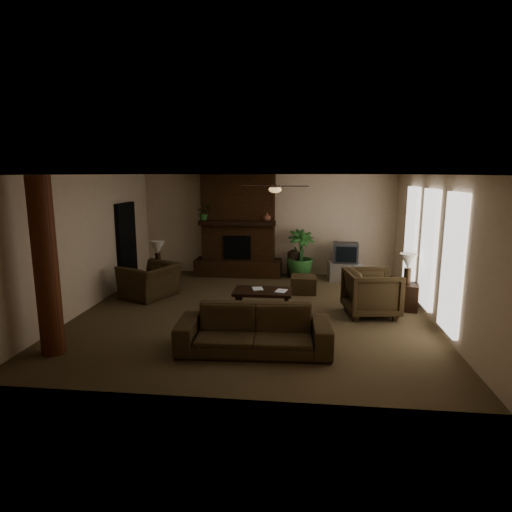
# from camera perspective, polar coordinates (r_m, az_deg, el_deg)

# --- Properties ---
(room_shell) EXTENTS (7.00, 7.00, 7.00)m
(room_shell) POSITION_cam_1_polar(r_m,az_deg,el_deg) (8.59, -0.29, 1.46)
(room_shell) COLOR brown
(room_shell) RESTS_ON ground
(fireplace) EXTENTS (2.40, 0.70, 2.80)m
(fireplace) POSITION_cam_1_polar(r_m,az_deg,el_deg) (11.89, -2.37, 2.92)
(fireplace) COLOR #422511
(fireplace) RESTS_ON ground
(windows) EXTENTS (0.08, 3.65, 2.35)m
(windows) POSITION_cam_1_polar(r_m,az_deg,el_deg) (9.09, 22.01, 0.86)
(windows) COLOR white
(windows) RESTS_ON ground
(log_column) EXTENTS (0.36, 0.36, 2.80)m
(log_column) POSITION_cam_1_polar(r_m,az_deg,el_deg) (7.32, -26.25, -1.38)
(log_column) COLOR #5F2D17
(log_column) RESTS_ON ground
(doorway) EXTENTS (0.10, 1.00, 2.10)m
(doorway) POSITION_cam_1_polar(r_m,az_deg,el_deg) (11.27, -16.87, 1.46)
(doorway) COLOR black
(doorway) RESTS_ON ground
(ceiling_fan) EXTENTS (1.35, 1.35, 0.37)m
(ceiling_fan) POSITION_cam_1_polar(r_m,az_deg,el_deg) (8.74, 2.57, 9.06)
(ceiling_fan) COLOR #302215
(ceiling_fan) RESTS_ON ceiling
(sofa) EXTENTS (2.48, 0.83, 0.96)m
(sofa) POSITION_cam_1_polar(r_m,az_deg,el_deg) (6.91, -0.26, -8.84)
(sofa) COLOR #3E2F1A
(sofa) RESTS_ON ground
(armchair_left) EXTENTS (1.18, 1.39, 1.03)m
(armchair_left) POSITION_cam_1_polar(r_m,az_deg,el_deg) (10.13, -13.92, -2.51)
(armchair_left) COLOR #3E2F1A
(armchair_left) RESTS_ON ground
(armchair_right) EXTENTS (1.06, 1.12, 1.02)m
(armchair_right) POSITION_cam_1_polar(r_m,az_deg,el_deg) (8.90, 15.19, -4.47)
(armchair_right) COLOR #3E2F1A
(armchair_right) RESTS_ON ground
(coffee_table) EXTENTS (1.20, 0.70, 0.43)m
(coffee_table) POSITION_cam_1_polar(r_m,az_deg,el_deg) (8.92, 0.89, -4.95)
(coffee_table) COLOR black
(coffee_table) RESTS_ON ground
(ottoman) EXTENTS (0.60, 0.60, 0.40)m
(ottoman) POSITION_cam_1_polar(r_m,az_deg,el_deg) (10.33, 6.37, -3.78)
(ottoman) COLOR #3E2F1A
(ottoman) RESTS_ON ground
(tv_stand) EXTENTS (0.89, 0.57, 0.50)m
(tv_stand) POSITION_cam_1_polar(r_m,az_deg,el_deg) (11.67, 11.72, -1.97)
(tv_stand) COLOR #BBBBBD
(tv_stand) RESTS_ON ground
(tv) EXTENTS (0.68, 0.57, 0.52)m
(tv) POSITION_cam_1_polar(r_m,az_deg,el_deg) (11.50, 11.85, 0.43)
(tv) COLOR #353537
(tv) RESTS_ON tv_stand
(floor_vase) EXTENTS (0.34, 0.34, 0.77)m
(floor_vase) POSITION_cam_1_polar(r_m,az_deg,el_deg) (11.82, 5.03, -0.72)
(floor_vase) COLOR #30221B
(floor_vase) RESTS_ON ground
(floor_plant) EXTENTS (1.20, 1.51, 0.74)m
(floor_plant) POSITION_cam_1_polar(r_m,az_deg,el_deg) (11.68, 5.93, -1.19)
(floor_plant) COLOR #2A5B24
(floor_plant) RESTS_ON ground
(side_table_left) EXTENTS (0.54, 0.54, 0.55)m
(side_table_left) POSITION_cam_1_polar(r_m,az_deg,el_deg) (10.84, -12.61, -2.87)
(side_table_left) COLOR black
(side_table_left) RESTS_ON ground
(lamp_left) EXTENTS (0.39, 0.39, 0.65)m
(lamp_left) POSITION_cam_1_polar(r_m,az_deg,el_deg) (10.68, -13.01, 0.88)
(lamp_left) COLOR #302215
(lamp_left) RESTS_ON side_table_left
(side_table_right) EXTENTS (0.60, 0.60, 0.55)m
(side_table_right) POSITION_cam_1_polar(r_m,az_deg,el_deg) (9.55, 19.31, -5.13)
(side_table_right) COLOR black
(side_table_right) RESTS_ON ground
(lamp_right) EXTENTS (0.38, 0.38, 0.65)m
(lamp_right) POSITION_cam_1_polar(r_m,az_deg,el_deg) (9.33, 19.66, -0.92)
(lamp_right) COLOR #302215
(lamp_right) RESTS_ON side_table_right
(mantel_plant) EXTENTS (0.48, 0.51, 0.33)m
(mantel_plant) POSITION_cam_1_polar(r_m,az_deg,el_deg) (11.79, -6.94, 5.56)
(mantel_plant) COLOR #2A5B24
(mantel_plant) RESTS_ON fireplace
(mantel_vase) EXTENTS (0.25, 0.26, 0.22)m
(mantel_vase) POSITION_cam_1_polar(r_m,az_deg,el_deg) (11.52, 1.46, 5.24)
(mantel_vase) COLOR brown
(mantel_vase) RESTS_ON fireplace
(book_a) EXTENTS (0.22, 0.08, 0.29)m
(book_a) POSITION_cam_1_polar(r_m,az_deg,el_deg) (8.91, -0.48, -3.63)
(book_a) COLOR #999999
(book_a) RESTS_ON coffee_table
(book_b) EXTENTS (0.21, 0.07, 0.29)m
(book_b) POSITION_cam_1_polar(r_m,az_deg,el_deg) (8.81, 2.71, -3.81)
(book_b) COLOR #999999
(book_b) RESTS_ON coffee_table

